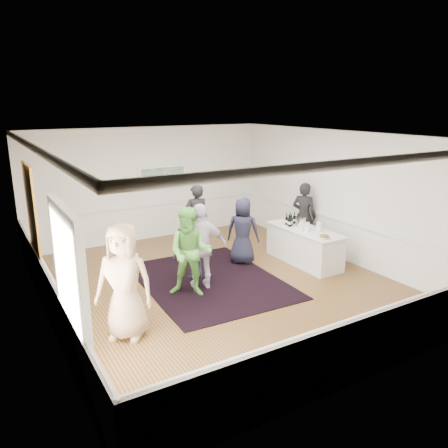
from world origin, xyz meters
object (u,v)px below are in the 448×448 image
guest_dark_a (194,244)px  nut_bowl (324,237)px  serving_table (304,246)px  guest_navy (243,231)px  guest_lilac (201,247)px  bartender (304,216)px  ice_bucket (301,222)px  guest_tan (124,282)px  guest_dark_b (196,219)px  guest_green (190,252)px

guest_dark_a → nut_bowl: (2.64, -1.32, 0.09)m
serving_table → guest_navy: (-1.31, 0.75, 0.39)m
guest_lilac → guest_navy: bearing=-135.8°
bartender → nut_bowl: bartender is taller
ice_bucket → nut_bowl: (-0.19, -1.04, -0.08)m
bartender → guest_tan: 6.03m
ice_bucket → nut_bowl: bearing=-100.2°
serving_table → guest_tan: (-4.92, -1.22, 0.56)m
guest_dark_a → serving_table: bearing=162.5°
guest_dark_a → guest_dark_b: 1.73m
guest_green → nut_bowl: 3.16m
ice_bucket → guest_dark_b: bearing=138.0°
guest_green → nut_bowl: bearing=26.9°
serving_table → nut_bowl: 0.95m
guest_lilac → guest_navy: (1.58, 0.84, -0.10)m
bartender → guest_lilac: bearing=76.8°
guest_tan → guest_dark_a: bearing=76.4°
ice_bucket → nut_bowl: ice_bucket is taller
guest_dark_b → nut_bowl: 3.36m
bartender → guest_tan: guest_tan is taller
serving_table → guest_dark_b: size_ratio=1.17×
guest_green → guest_lilac: guest_green is taller
serving_table → guest_lilac: (-2.89, -0.09, 0.49)m
nut_bowl → serving_table: bearing=81.0°
guest_dark_a → guest_lilac: bearing=71.5°
guest_dark_a → guest_navy: bearing=-177.5°
bartender → guest_lilac: 3.74m
guest_dark_a → ice_bucket: size_ratio=6.18×
guest_tan → guest_dark_b: size_ratio=1.09×
guest_tan → guest_navy: 4.12m
bartender → nut_bowl: 1.91m
serving_table → guest_dark_a: bearing=169.6°
guest_tan → ice_bucket: guest_tan is taller
serving_table → bartender: 1.24m
nut_bowl → guest_navy: bearing=126.9°
guest_dark_a → nut_bowl: 2.95m
guest_tan → nut_bowl: size_ratio=7.81×
guest_green → nut_bowl: guest_green is taller
serving_table → guest_lilac: size_ratio=1.15×
bartender → guest_tan: size_ratio=0.91×
guest_green → ice_bucket: guest_green is taller
serving_table → nut_bowl: size_ratio=8.36×
nut_bowl → guest_dark_a: bearing=153.4°
ice_bucket → bartender: bearing=44.8°
guest_navy → nut_bowl: size_ratio=6.45×
guest_tan → guest_lilac: 2.33m
guest_lilac → guest_navy: 1.79m
guest_green → guest_lilac: 0.41m
guest_tan → guest_navy: guest_tan is taller
serving_table → nut_bowl: nut_bowl is taller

